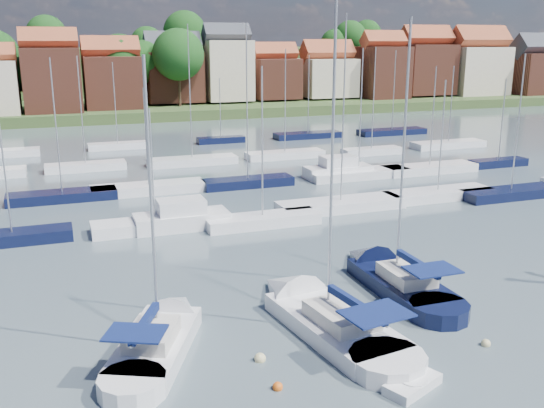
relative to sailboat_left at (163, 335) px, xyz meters
name	(u,v)px	position (x,y,z in m)	size (l,w,h in m)	color
ground	(193,172)	(9.78, 37.36, -0.36)	(260.00, 260.00, 0.00)	#475660
sailboat_left	(163,335)	(0.00, 0.00, 0.00)	(6.95, 10.59, 14.21)	white
sailboat_centre	(316,313)	(7.67, -0.27, -0.01)	(5.13, 13.03, 17.17)	white
sailboat_navy	(388,276)	(13.64, 2.83, -0.01)	(3.17, 11.65, 16.10)	black
tender	(413,384)	(8.79, -7.39, -0.15)	(2.81, 2.10, 0.55)	white
buoy_b	(278,389)	(3.66, -5.55, -0.36)	(0.43, 0.43, 0.43)	#D85914
buoy_c	(260,361)	(3.72, -3.16, -0.36)	(0.52, 0.52, 0.52)	beige
buoy_d	(486,346)	(13.98, -5.40, -0.36)	(0.43, 0.43, 0.43)	beige
buoy_e	(405,280)	(14.78, 2.77, -0.36)	(0.49, 0.49, 0.49)	#D85914
marina_field	(222,175)	(11.69, 32.51, 0.07)	(79.62, 41.41, 15.93)	white
far_shore_town	(118,79)	(12.01, 130.03, 4.25)	(212.46, 90.00, 22.27)	#3F4D26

